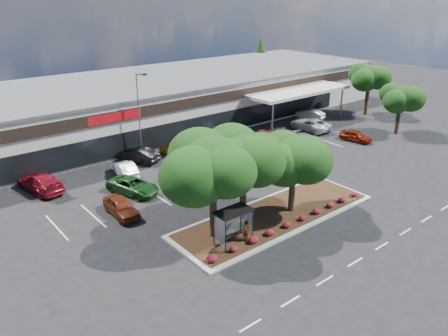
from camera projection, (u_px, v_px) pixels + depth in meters
ground at (330, 228)px, 33.89m from camera, size 160.00×160.00×0.00m
retail_store at (124, 105)px, 57.13m from camera, size 80.40×25.20×6.25m
landscape_island at (275, 215)px, 35.55m from camera, size 18.00×6.00×0.26m
lane_markings at (241, 185)px, 41.30m from camera, size 33.12×20.06×0.01m
shrub_row at (295, 221)px, 33.90m from camera, size 17.00×0.80×0.50m
bus_shelter at (232, 217)px, 30.76m from camera, size 2.75×1.55×2.59m
island_tree_west at (213, 187)px, 30.87m from camera, size 7.20×7.20×7.89m
island_tree_mid at (243, 175)px, 33.53m from camera, size 6.60×6.60×7.32m
island_tree_east at (293, 173)px, 34.93m from camera, size 5.80×5.80×6.50m
tree_east_near at (399, 109)px, 55.03m from camera, size 5.60×5.60×6.51m
tree_east_far at (368, 89)px, 63.49m from camera, size 6.40×6.40×7.62m
conifer_north_east at (260, 62)px, 83.68m from camera, size 3.96×3.96×9.00m
person_waiting at (246, 231)px, 31.42m from camera, size 0.66×0.52×1.61m
light_pole at (141, 122)px, 46.66m from camera, size 1.43×0.61×9.24m
car_0 at (121, 207)px, 35.59m from camera, size 1.91×4.42×1.49m
car_1 at (133, 186)px, 39.46m from camera, size 3.86×5.61×1.43m
car_2 at (191, 179)px, 40.72m from camera, size 2.65×5.44×1.52m
car_3 at (204, 169)px, 42.94m from camera, size 3.73×5.70×1.54m
car_4 at (231, 173)px, 42.37m from camera, size 3.61×5.23×1.33m
car_5 at (266, 154)px, 47.06m from camera, size 2.08×4.71×1.50m
car_6 at (302, 147)px, 49.13m from camera, size 2.72×4.78×1.53m
car_7 at (307, 140)px, 51.66m from camera, size 2.56×4.83×1.33m
car_8 at (356, 136)px, 53.19m from camera, size 2.10×4.14×1.35m
car_9 at (40, 182)px, 39.95m from camera, size 3.23×6.05×1.67m
car_10 at (125, 169)px, 43.10m from camera, size 2.26×4.68×1.48m
car_11 at (138, 155)px, 46.75m from camera, size 3.43×4.95×1.54m
car_12 at (178, 150)px, 48.38m from camera, size 2.67×4.67×1.46m
car_13 at (225, 134)px, 53.51m from camera, size 2.34×5.38×1.54m
car_14 at (261, 135)px, 53.20m from camera, size 2.35×4.50×1.46m
car_15 at (252, 138)px, 52.23m from camera, size 2.07×4.74×1.51m
car_16 at (310, 124)px, 57.35m from camera, size 2.75×5.82×1.61m
car_17 at (310, 114)px, 62.48m from camera, size 2.39×4.41×1.38m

